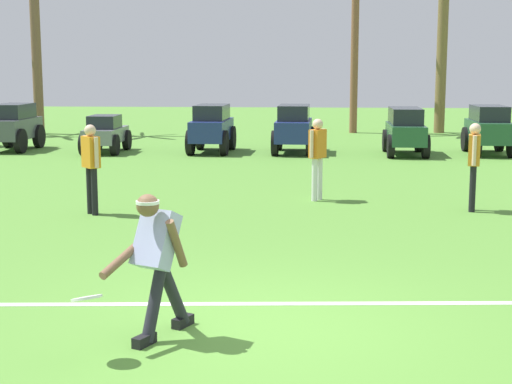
# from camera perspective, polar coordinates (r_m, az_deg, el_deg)

# --- Properties ---
(ground_plane) EXTENTS (80.00, 80.00, 0.00)m
(ground_plane) POSITION_cam_1_polar(r_m,az_deg,el_deg) (7.88, 0.63, -9.83)
(ground_plane) COLOR #548D34
(field_line_paint) EXTENTS (27.54, 2.36, 0.01)m
(field_line_paint) POSITION_cam_1_polar(r_m,az_deg,el_deg) (8.61, 0.94, -8.12)
(field_line_paint) COLOR white
(field_line_paint) RESTS_ON ground_plane
(frisbee_thrower) EXTENTS (0.74, 0.96, 1.41)m
(frisbee_thrower) POSITION_cam_1_polar(r_m,az_deg,el_deg) (7.41, -7.24, -4.73)
(frisbee_thrower) COLOR #23232D
(frisbee_thrower) RESTS_ON ground_plane
(frisbee_in_flight) EXTENTS (0.38, 0.38, 0.10)m
(frisbee_in_flight) POSITION_cam_1_polar(r_m,az_deg,el_deg) (7.03, -12.21, -7.54)
(frisbee_in_flight) COLOR white
(teammate_near_sideline) EXTENTS (0.35, 0.46, 1.56)m
(teammate_near_sideline) POSITION_cam_1_polar(r_m,az_deg,el_deg) (14.92, 4.49, 2.95)
(teammate_near_sideline) COLOR silver
(teammate_near_sideline) RESTS_ON ground_plane
(teammate_midfield) EXTENTS (0.38, 0.41, 1.56)m
(teammate_midfield) POSITION_cam_1_polar(r_m,az_deg,el_deg) (13.76, -11.90, 2.25)
(teammate_midfield) COLOR black
(teammate_midfield) RESTS_ON ground_plane
(teammate_deep) EXTENTS (0.26, 0.50, 1.56)m
(teammate_deep) POSITION_cam_1_polar(r_m,az_deg,el_deg) (14.30, 15.56, 2.37)
(teammate_deep) COLOR black
(teammate_deep) RESTS_ON ground_plane
(parked_car_slot_a) EXTENTS (1.17, 2.35, 1.40)m
(parked_car_slot_a) POSITION_cam_1_polar(r_m,az_deg,el_deg) (24.80, -17.21, 4.63)
(parked_car_slot_a) COLOR #474C51
(parked_car_slot_a) RESTS_ON ground_plane
(parked_car_slot_b) EXTENTS (1.10, 2.21, 1.10)m
(parked_car_slot_b) POSITION_cam_1_polar(r_m,az_deg,el_deg) (23.54, -10.89, 4.21)
(parked_car_slot_b) COLOR slate
(parked_car_slot_b) RESTS_ON ground_plane
(parked_car_slot_c) EXTENTS (1.25, 2.39, 1.40)m
(parked_car_slot_c) POSITION_cam_1_polar(r_m,az_deg,el_deg) (23.19, -3.24, 4.73)
(parked_car_slot_c) COLOR navy
(parked_car_slot_c) RESTS_ON ground_plane
(parked_car_slot_d) EXTENTS (1.24, 2.38, 1.40)m
(parked_car_slot_d) POSITION_cam_1_polar(r_m,az_deg,el_deg) (23.03, 2.76, 4.70)
(parked_car_slot_d) COLOR navy
(parked_car_slot_d) RESTS_ON ground_plane
(parked_car_slot_e) EXTENTS (1.17, 2.41, 1.34)m
(parked_car_slot_e) POSITION_cam_1_polar(r_m,az_deg,el_deg) (22.94, 10.81, 4.48)
(parked_car_slot_e) COLOR #235133
(parked_car_slot_e) RESTS_ON ground_plane
(parked_car_slot_f) EXTENTS (1.17, 2.35, 1.40)m
(parked_car_slot_f) POSITION_cam_1_polar(r_m,az_deg,el_deg) (23.62, 16.57, 4.44)
(parked_car_slot_f) COLOR #235133
(parked_car_slot_f) RESTS_ON ground_plane
(palm_tree_left_of_centre) EXTENTS (3.43, 3.27, 7.49)m
(palm_tree_left_of_centre) POSITION_cam_1_polar(r_m,az_deg,el_deg) (30.50, -15.76, 12.33)
(palm_tree_left_of_centre) COLOR brown
(palm_tree_left_of_centre) RESTS_ON ground_plane
(palm_tree_right_of_centre) EXTENTS (3.52, 2.98, 7.23)m
(palm_tree_right_of_centre) POSITION_cam_1_polar(r_m,az_deg,el_deg) (30.06, 7.22, 12.99)
(palm_tree_right_of_centre) COLOR brown
(palm_tree_right_of_centre) RESTS_ON ground_plane
(palm_tree_far_right) EXTENTS (3.43, 3.52, 6.88)m
(palm_tree_far_right) POSITION_cam_1_polar(r_m,az_deg,el_deg) (30.62, 13.43, 11.45)
(palm_tree_far_right) COLOR brown
(palm_tree_far_right) RESTS_ON ground_plane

